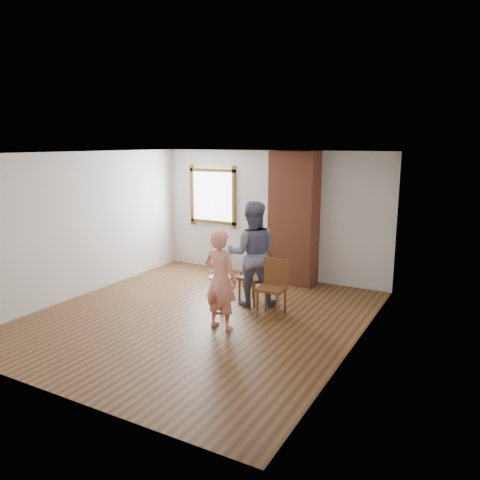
% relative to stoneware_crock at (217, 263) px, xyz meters
% --- Properties ---
extents(ground, '(5.50, 5.50, 0.00)m').
position_rel_stoneware_crock_xyz_m(ground, '(1.13, -2.40, -0.20)').
color(ground, brown).
rests_on(ground, ground).
extents(room_shell, '(5.04, 5.52, 2.62)m').
position_rel_stoneware_crock_xyz_m(room_shell, '(1.07, -1.79, 1.61)').
color(room_shell, silver).
rests_on(room_shell, ground).
extents(brick_chimney, '(0.90, 0.50, 2.60)m').
position_rel_stoneware_crock_xyz_m(brick_chimney, '(1.73, 0.10, 1.10)').
color(brick_chimney, '#A4553A').
rests_on(brick_chimney, ground).
extents(stoneware_crock, '(0.35, 0.35, 0.40)m').
position_rel_stoneware_crock_xyz_m(stoneware_crock, '(0.00, 0.00, 0.00)').
color(stoneware_crock, tan).
rests_on(stoneware_crock, ground).
extents(dark_pot, '(0.19, 0.19, 0.15)m').
position_rel_stoneware_crock_xyz_m(dark_pot, '(0.78, -0.22, -0.13)').
color(dark_pot, black).
rests_on(dark_pot, ground).
extents(dining_chair_left, '(0.52, 0.52, 0.92)m').
position_rel_stoneware_crock_xyz_m(dining_chair_left, '(1.63, -1.32, 0.32)').
color(dining_chair_left, brown).
rests_on(dining_chair_left, ground).
extents(dining_chair_right, '(0.44, 0.44, 0.91)m').
position_rel_stoneware_crock_xyz_m(dining_chair_right, '(2.13, -1.71, 0.31)').
color(dining_chair_right, brown).
rests_on(dining_chair_right, ground).
extents(side_table, '(0.40, 0.40, 0.60)m').
position_rel_stoneware_crock_xyz_m(side_table, '(1.32, -2.01, 0.20)').
color(side_table, brown).
rests_on(side_table, ground).
extents(cake_plate, '(0.18, 0.18, 0.01)m').
position_rel_stoneware_crock_xyz_m(cake_plate, '(1.32, -2.01, 0.40)').
color(cake_plate, white).
rests_on(cake_plate, side_table).
extents(cake_slice, '(0.08, 0.07, 0.06)m').
position_rel_stoneware_crock_xyz_m(cake_slice, '(1.33, -2.01, 0.44)').
color(cake_slice, white).
rests_on(cake_slice, cake_plate).
extents(man, '(1.09, 1.01, 1.80)m').
position_rel_stoneware_crock_xyz_m(man, '(1.60, -1.45, 0.70)').
color(man, '#141738').
rests_on(man, ground).
extents(person_pink, '(0.58, 0.41, 1.52)m').
position_rel_stoneware_crock_xyz_m(person_pink, '(1.69, -2.63, 0.56)').
color(person_pink, '#FF947F').
rests_on(person_pink, ground).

